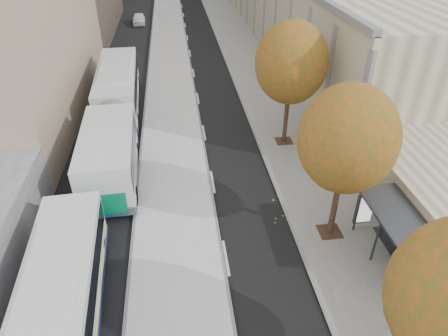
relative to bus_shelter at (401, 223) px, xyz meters
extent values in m
cube|color=silver|center=(-9.56, 24.04, -2.11)|extent=(4.25, 150.00, 0.15)
cube|color=slate|center=(-1.56, 24.04, -2.15)|extent=(4.75, 150.00, 0.08)
cube|color=#383A3F|center=(-0.19, 0.04, 0.37)|extent=(1.90, 4.40, 0.10)
cylinder|color=#383A3F|center=(-0.89, -1.96, -0.91)|extent=(0.10, 0.10, 2.40)
cube|color=silver|center=(0.53, 0.04, -0.86)|extent=(0.04, 4.00, 2.10)
cylinder|color=black|center=(-2.09, 2.04, -0.49)|extent=(0.28, 0.28, 3.24)
sphere|color=#2B5017|center=(-2.09, 2.04, 3.08)|extent=(4.20, 4.20, 4.20)
cylinder|color=black|center=(-2.09, 11.04, -0.42)|extent=(0.28, 0.28, 3.38)
sphere|color=#2B5017|center=(-2.09, 11.04, 3.29)|extent=(4.40, 4.40, 4.40)
cube|color=silver|center=(-13.28, 13.65, -0.59)|extent=(3.61, 19.25, 3.19)
cube|color=black|center=(-13.28, 13.65, -0.01)|extent=(3.63, 18.49, 1.11)
cube|color=#057145|center=(-13.28, 4.11, -0.97)|extent=(2.02, 0.15, 1.23)
imported|color=white|center=(-13.41, 44.44, -1.52)|extent=(1.70, 3.98, 1.34)
camera|label=1|loc=(-9.04, -11.73, 11.27)|focal=32.00mm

